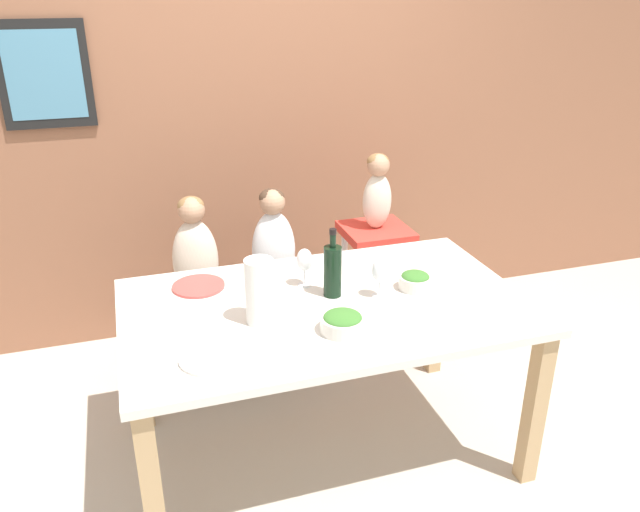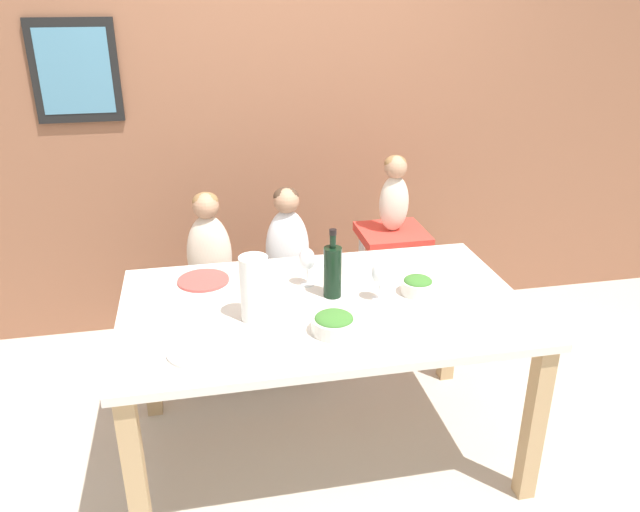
# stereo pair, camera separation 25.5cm
# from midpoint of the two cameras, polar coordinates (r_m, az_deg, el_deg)

# --- Properties ---
(ground_plane) EXTENTS (14.00, 14.00, 0.00)m
(ground_plane) POSITION_cam_midpoint_polar(r_m,az_deg,el_deg) (2.99, -2.10, -17.23)
(ground_plane) COLOR #BCB2A3
(wall_back) EXTENTS (10.00, 0.09, 2.70)m
(wall_back) POSITION_cam_midpoint_polar(r_m,az_deg,el_deg) (3.63, -8.45, 13.77)
(wall_back) COLOR #8E5B42
(wall_back) RESTS_ON ground_plane
(dining_table) EXTENTS (1.65, 0.99, 0.75)m
(dining_table) POSITION_cam_midpoint_polar(r_m,az_deg,el_deg) (2.61, -2.32, -6.17)
(dining_table) COLOR silver
(dining_table) RESTS_ON ground_plane
(chair_far_left) EXTENTS (0.41, 0.41, 0.47)m
(chair_far_left) POSITION_cam_midpoint_polar(r_m,az_deg,el_deg) (3.32, -13.09, -5.00)
(chair_far_left) COLOR silver
(chair_far_left) RESTS_ON ground_plane
(chair_far_center) EXTENTS (0.41, 0.41, 0.47)m
(chair_far_center) POSITION_cam_midpoint_polar(r_m,az_deg,el_deg) (3.37, -6.28, -4.11)
(chair_far_center) COLOR silver
(chair_far_center) RESTS_ON ground_plane
(chair_right_highchair) EXTENTS (0.35, 0.35, 0.75)m
(chair_right_highchair) POSITION_cam_midpoint_polar(r_m,az_deg,el_deg) (3.43, 2.93, -0.02)
(chair_right_highchair) COLOR silver
(chair_right_highchair) RESTS_ON ground_plane
(person_child_left) EXTENTS (0.23, 0.15, 0.55)m
(person_child_left) POSITION_cam_midpoint_polar(r_m,az_deg,el_deg) (3.18, -13.65, 0.47)
(person_child_left) COLOR beige
(person_child_left) RESTS_ON chair_far_left
(person_child_center) EXTENTS (0.23, 0.15, 0.55)m
(person_child_center) POSITION_cam_midpoint_polar(r_m,az_deg,el_deg) (3.22, -6.55, 1.33)
(person_child_center) COLOR silver
(person_child_center) RESTS_ON chair_far_center
(person_baby_right) EXTENTS (0.16, 0.12, 0.41)m
(person_baby_right) POSITION_cam_midpoint_polar(r_m,az_deg,el_deg) (3.29, 3.06, 6.16)
(person_baby_right) COLOR beige
(person_baby_right) RESTS_ON chair_right_highchair
(wine_bottle) EXTENTS (0.08, 0.08, 0.30)m
(wine_bottle) POSITION_cam_midpoint_polar(r_m,az_deg,el_deg) (2.57, -1.67, -1.32)
(wine_bottle) COLOR black
(wine_bottle) RESTS_ON dining_table
(paper_towel_roll) EXTENTS (0.11, 0.11, 0.26)m
(paper_towel_roll) POSITION_cam_midpoint_polar(r_m,az_deg,el_deg) (2.39, -8.59, -3.30)
(paper_towel_roll) COLOR white
(paper_towel_roll) RESTS_ON dining_table
(wine_glass_near) EXTENTS (0.07, 0.07, 0.17)m
(wine_glass_near) POSITION_cam_midpoint_polar(r_m,az_deg,el_deg) (2.57, 2.68, -1.46)
(wine_glass_near) COLOR white
(wine_glass_near) RESTS_ON dining_table
(wine_glass_far) EXTENTS (0.07, 0.07, 0.17)m
(wine_glass_far) POSITION_cam_midpoint_polar(r_m,az_deg,el_deg) (2.67, -4.17, -0.49)
(wine_glass_far) COLOR white
(wine_glass_far) RESTS_ON dining_table
(salad_bowl_large) EXTENTS (0.17, 0.17, 0.08)m
(salad_bowl_large) POSITION_cam_midpoint_polar(r_m,az_deg,el_deg) (2.35, -1.04, -6.13)
(salad_bowl_large) COLOR silver
(salad_bowl_large) RESTS_ON dining_table
(salad_bowl_small) EXTENTS (0.14, 0.14, 0.08)m
(salad_bowl_small) POSITION_cam_midpoint_polar(r_m,az_deg,el_deg) (2.68, 6.02, -2.30)
(salad_bowl_small) COLOR silver
(salad_bowl_small) RESTS_ON dining_table
(dinner_plate_front_left) EXTENTS (0.23, 0.23, 0.01)m
(dinner_plate_front_left) POSITION_cam_midpoint_polar(r_m,az_deg,el_deg) (2.25, -13.18, -9.17)
(dinner_plate_front_left) COLOR silver
(dinner_plate_front_left) RESTS_ON dining_table
(dinner_plate_back_left) EXTENTS (0.23, 0.23, 0.01)m
(dinner_plate_back_left) POSITION_cam_midpoint_polar(r_m,az_deg,el_deg) (2.76, -13.67, -2.75)
(dinner_plate_back_left) COLOR #D14C47
(dinner_plate_back_left) RESTS_ON dining_table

